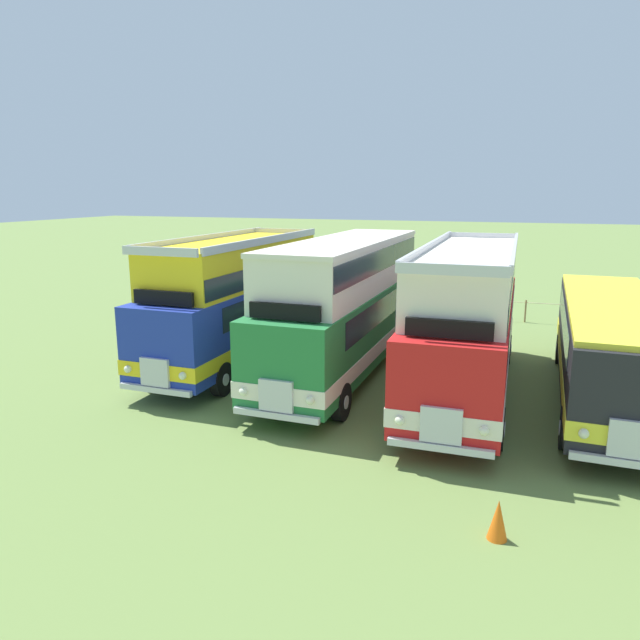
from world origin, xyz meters
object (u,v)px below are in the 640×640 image
bus_first_in_row (237,298)px  bus_second_in_row (346,301)px  bus_fourth_in_row (610,343)px  cone_near_end (498,520)px  bus_third_in_row (467,316)px

bus_first_in_row → bus_second_in_row: size_ratio=0.88×
bus_fourth_in_row → cone_near_end: bearing=-107.1°
bus_first_in_row → bus_second_in_row: (3.96, 0.02, 0.12)m
bus_third_in_row → bus_fourth_in_row: bus_third_in_row is taller
bus_third_in_row → bus_first_in_row: bearing=176.6°
bus_second_in_row → bus_third_in_row: bearing=-7.0°
bus_first_in_row → cone_near_end: bus_first_in_row is taller
bus_second_in_row → bus_fourth_in_row: size_ratio=0.98×
bus_second_in_row → cone_near_end: size_ratio=14.76×
bus_second_in_row → cone_near_end: bus_second_in_row is taller
bus_second_in_row → bus_first_in_row: bearing=-179.7°
bus_first_in_row → cone_near_end: bearing=-41.5°
bus_second_in_row → bus_third_in_row: (3.96, -0.49, -0.11)m
bus_first_in_row → bus_fourth_in_row: size_ratio=0.87×
bus_second_in_row → bus_fourth_in_row: (7.93, 0.01, -0.72)m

